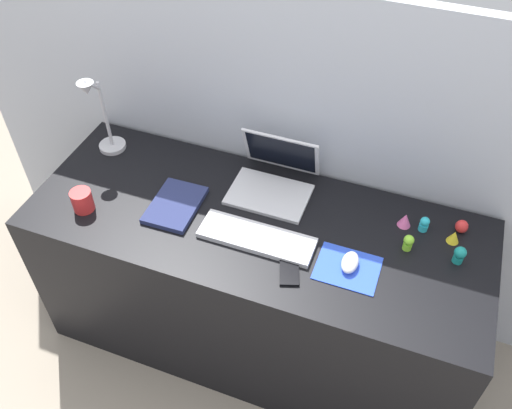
{
  "coord_description": "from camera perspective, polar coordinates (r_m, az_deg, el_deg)",
  "views": [
    {
      "loc": [
        0.48,
        -1.26,
        2.19
      ],
      "look_at": [
        0.0,
        0.0,
        0.83
      ],
      "focal_mm": 38.29,
      "sensor_mm": 36.0,
      "label": 1
    }
  ],
  "objects": [
    {
      "name": "toy_figurine_yellow",
      "position": [
        2.02,
        19.97,
        -3.17
      ],
      "size": [
        0.04,
        0.04,
        0.05
      ],
      "primitive_type": "cone",
      "color": "yellow",
      "rests_on": "desk"
    },
    {
      "name": "laptop",
      "position": [
        2.08,
        2.07,
        3.0
      ],
      "size": [
        0.3,
        0.28,
        0.2
      ],
      "color": "silver",
      "rests_on": "desk"
    },
    {
      "name": "toy_figurine_red",
      "position": [
        2.06,
        20.69,
        -2.16
      ],
      "size": [
        0.04,
        0.04,
        0.05
      ],
      "primitive_type": "ellipsoid",
      "color": "red",
      "rests_on": "desk"
    },
    {
      "name": "desk_lamp",
      "position": [
        2.25,
        -15.89,
        8.66
      ],
      "size": [
        0.11,
        0.16,
        0.36
      ],
      "color": "#B7B7BC",
      "rests_on": "desk"
    },
    {
      "name": "notebook_pad",
      "position": [
        2.05,
        -8.43,
        -0.05
      ],
      "size": [
        0.18,
        0.24,
        0.02
      ],
      "primitive_type": "cube",
      "rotation": [
        0.0,
        0.0,
        0.03
      ],
      "color": "navy",
      "rests_on": "desk"
    },
    {
      "name": "cell_phone",
      "position": [
        1.83,
        3.49,
        -6.85
      ],
      "size": [
        0.1,
        0.14,
        0.01
      ],
      "primitive_type": "cube",
      "rotation": [
        0.0,
        0.0,
        0.33
      ],
      "color": "black",
      "rests_on": "desk"
    },
    {
      "name": "toy_figurine_cyan",
      "position": [
        2.02,
        17.16,
        -1.95
      ],
      "size": [
        0.03,
        0.03,
        0.06
      ],
      "color": "#28B7CC",
      "rests_on": "desk"
    },
    {
      "name": "toy_figurine_lime",
      "position": [
        1.94,
        15.62,
        -3.82
      ],
      "size": [
        0.04,
        0.04,
        0.06
      ],
      "color": "#8CDB33",
      "rests_on": "desk"
    },
    {
      "name": "mousepad",
      "position": [
        1.86,
        9.54,
        -6.57
      ],
      "size": [
        0.21,
        0.17,
        0.0
      ],
      "primitive_type": "cube",
      "color": "blue",
      "rests_on": "desk"
    },
    {
      "name": "mouse",
      "position": [
        1.85,
        9.79,
        -5.98
      ],
      "size": [
        0.06,
        0.1,
        0.03
      ],
      "primitive_type": "ellipsoid",
      "color": "silver",
      "rests_on": "mousepad"
    },
    {
      "name": "ground_plane",
      "position": [
        2.57,
        -0.04,
        -13.17
      ],
      "size": [
        6.0,
        6.0,
        0.0
      ],
      "primitive_type": "plane",
      "color": "gray"
    },
    {
      "name": "toy_figurine_teal",
      "position": [
        1.95,
        20.49,
        -4.92
      ],
      "size": [
        0.04,
        0.04,
        0.07
      ],
      "color": "teal",
      "rests_on": "desk"
    },
    {
      "name": "desk",
      "position": [
        2.26,
        -0.05,
        -8.24
      ],
      "size": [
        1.69,
        0.65,
        0.74
      ],
      "primitive_type": "cube",
      "color": "black",
      "rests_on": "ground_plane"
    },
    {
      "name": "keyboard",
      "position": [
        1.91,
        0.08,
        -3.48
      ],
      "size": [
        0.41,
        0.13,
        0.02
      ],
      "primitive_type": "cube",
      "color": "silver",
      "rests_on": "desk"
    },
    {
      "name": "back_wall",
      "position": [
        2.23,
        3.27,
        4.51
      ],
      "size": [
        2.89,
        0.05,
        1.47
      ],
      "primitive_type": "cube",
      "color": "#B2B7C1",
      "rests_on": "ground_plane"
    },
    {
      "name": "toy_figurine_pink",
      "position": [
        2.02,
        15.3,
        -1.56
      ],
      "size": [
        0.05,
        0.05,
        0.05
      ],
      "primitive_type": "cone",
      "color": "pink",
      "rests_on": "desk"
    },
    {
      "name": "coffee_mug",
      "position": [
        2.09,
        -17.69,
        0.4
      ],
      "size": [
        0.08,
        0.08,
        0.08
      ],
      "primitive_type": "cylinder",
      "color": "red",
      "rests_on": "desk"
    }
  ]
}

